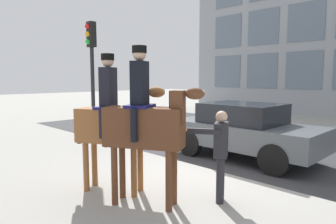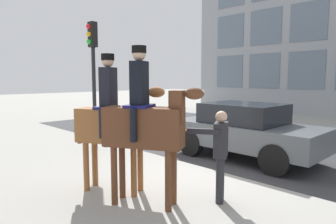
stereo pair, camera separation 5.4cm
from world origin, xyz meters
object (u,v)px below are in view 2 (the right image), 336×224
at_px(street_car_near_lane, 245,130).
at_px(traffic_light, 93,65).
at_px(pedestrian_bystander, 220,149).
at_px(mounted_horse_companion, 145,123).
at_px(mounted_horse_lead, 114,121).

bearing_deg(street_car_near_lane, traffic_light, -147.10).
height_order(pedestrian_bystander, street_car_near_lane, pedestrian_bystander).
bearing_deg(street_car_near_lane, mounted_horse_companion, -83.96).
distance_m(mounted_horse_lead, traffic_light, 3.71).
height_order(mounted_horse_lead, pedestrian_bystander, mounted_horse_lead).
height_order(mounted_horse_lead, traffic_light, traffic_light).
relative_size(mounted_horse_lead, mounted_horse_companion, 0.97).
bearing_deg(street_car_near_lane, mounted_horse_lead, -97.12).
bearing_deg(mounted_horse_companion, pedestrian_bystander, 21.43).
bearing_deg(traffic_light, mounted_horse_lead, -24.66).
height_order(mounted_horse_lead, street_car_near_lane, mounted_horse_lead).
bearing_deg(traffic_light, street_car_near_lane, 32.90).
bearing_deg(mounted_horse_lead, mounted_horse_companion, -27.59).
relative_size(mounted_horse_lead, street_car_near_lane, 0.66).
relative_size(mounted_horse_lead, pedestrian_bystander, 1.63).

